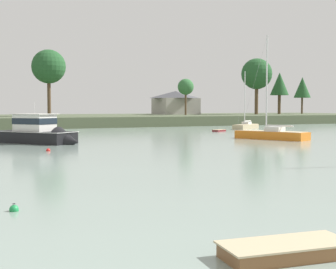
% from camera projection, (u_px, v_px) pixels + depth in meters
% --- Properties ---
extents(far_shore_bank, '(191.22, 42.66, 1.99)m').
position_uv_depth(far_shore_bank, '(6.00, 121.00, 100.03)').
color(far_shore_bank, '#4C563D').
rests_on(far_shore_bank, ground).
extents(dinghy_maroon, '(2.79, 2.19, 0.42)m').
position_uv_depth(dinghy_maroon, '(219.00, 131.00, 75.36)').
color(dinghy_maroon, maroon).
rests_on(dinghy_maroon, ground).
extents(cruiser_black, '(8.97, 10.26, 5.75)m').
position_uv_depth(cruiser_black, '(42.00, 136.00, 50.59)').
color(cruiser_black, black).
rests_on(cruiser_black, ground).
extents(dinghy_wood, '(3.59, 1.83, 0.56)m').
position_uv_depth(dinghy_wood, '(286.00, 252.00, 12.17)').
color(dinghy_wood, brown).
rests_on(dinghy_wood, ground).
extents(sailboat_sand, '(7.25, 5.68, 10.69)m').
position_uv_depth(sailboat_sand, '(246.00, 128.00, 84.31)').
color(sailboat_sand, tan).
rests_on(sailboat_sand, ground).
extents(sailboat_orange, '(5.72, 9.24, 13.17)m').
position_uv_depth(sailboat_orange, '(271.00, 137.00, 57.09)').
color(sailboat_orange, orange).
rests_on(sailboat_orange, ground).
extents(mooring_buoy_green, '(0.35, 0.35, 0.40)m').
position_uv_depth(mooring_buoy_green, '(14.00, 209.00, 17.64)').
color(mooring_buoy_green, '#1E8C47').
rests_on(mooring_buoy_green, ground).
extents(mooring_buoy_red, '(0.37, 0.37, 0.42)m').
position_uv_depth(mooring_buoy_red, '(48.00, 150.00, 41.62)').
color(mooring_buoy_red, red).
rests_on(mooring_buoy_red, ground).
extents(shore_tree_inland_b, '(4.70, 4.70, 10.26)m').
position_uv_depth(shore_tree_inland_b, '(302.00, 88.00, 132.67)').
color(shore_tree_inland_b, brown).
rests_on(shore_tree_inland_b, far_shore_bank).
extents(shore_tree_left, '(6.92, 6.92, 13.60)m').
position_uv_depth(shore_tree_left, '(49.00, 67.00, 96.57)').
color(shore_tree_left, brown).
rests_on(shore_tree_left, far_shore_bank).
extents(shore_tree_right, '(5.03, 5.03, 11.26)m').
position_uv_depth(shore_tree_right, '(280.00, 84.00, 127.91)').
color(shore_tree_right, brown).
rests_on(shore_tree_right, far_shore_bank).
extents(shore_tree_left_mid, '(7.89, 7.89, 14.34)m').
position_uv_depth(shore_tree_left_mid, '(257.00, 74.00, 121.35)').
color(shore_tree_left_mid, brown).
rests_on(shore_tree_left_mid, far_shore_bank).
extents(shore_tree_far_right, '(3.75, 3.75, 8.47)m').
position_uv_depth(shore_tree_far_right, '(186.00, 87.00, 110.28)').
color(shore_tree_far_right, brown).
rests_on(shore_tree_far_right, far_shore_bank).
extents(cottage_near_water, '(10.60, 10.09, 6.08)m').
position_uv_depth(cottage_near_water, '(176.00, 102.00, 123.75)').
color(cottage_near_water, '#9E998E').
rests_on(cottage_near_water, far_shore_bank).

